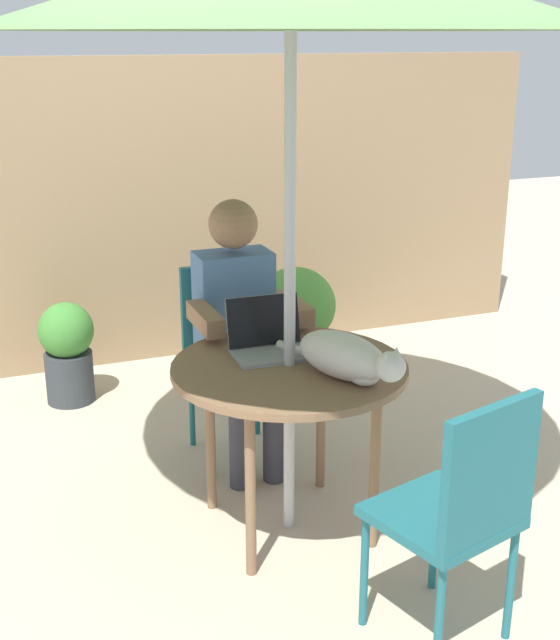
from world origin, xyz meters
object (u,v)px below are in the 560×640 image
potted_plant_by_chair (295,317)px  patio_table (289,381)px  cat (347,358)px  laptop (267,337)px  chair_empty (463,503)px  potted_plant_near_fence (68,350)px  person_seated (239,321)px  chair_occupied (229,344)px

potted_plant_by_chair → patio_table: bearing=-113.2°
patio_table → cat: 0.30m
laptop → chair_empty: bearing=-75.4°
cat → potted_plant_near_fence: cat is taller
person_seated → laptop: person_seated is taller
chair_occupied → person_seated: size_ratio=0.73×
laptop → cat: 0.41m
chair_occupied → potted_plant_by_chair: (0.62, 0.67, -0.14)m
patio_table → potted_plant_by_chair: (0.62, 1.44, -0.26)m
cat → potted_plant_near_fence: (-0.80, 1.82, -0.50)m
chair_empty → potted_plant_near_fence: size_ratio=1.60×
chair_empty → potted_plant_by_chair: (0.38, 2.30, -0.14)m
person_seated → potted_plant_by_chair: size_ratio=1.84×
chair_empty → person_seated: (-0.24, 1.47, 0.17)m
chair_occupied → person_seated: person_seated is taller
person_seated → cat: (0.15, -0.81, 0.10)m
person_seated → potted_plant_near_fence: person_seated is taller
cat → chair_occupied: bearing=98.6°
chair_occupied → chair_empty: size_ratio=1.00×
potted_plant_near_fence → patio_table: bearing=-68.0°
patio_table → potted_plant_near_fence: 1.77m
laptop → person_seated: bearing=86.1°
potted_plant_near_fence → potted_plant_by_chair: (1.27, -0.17, 0.09)m
patio_table → laptop: 0.21m
chair_empty → potted_plant_near_fence: chair_empty is taller
patio_table → chair_occupied: chair_occupied is taller
chair_occupied → chair_empty: same height
person_seated → potted_plant_by_chair: 1.08m
potted_plant_by_chair → person_seated: bearing=-126.5°
patio_table → potted_plant_near_fence: size_ratio=1.63×
patio_table → chair_empty: chair_empty is taller
patio_table → chair_empty: (0.24, -0.86, -0.11)m
laptop → potted_plant_near_fence: (-0.62, 1.45, -0.48)m
laptop → cat: laptop is taller
potted_plant_near_fence → chair_occupied: bearing=-52.4°
patio_table → laptop: (-0.03, 0.16, 0.13)m
person_seated → cat: bearing=-79.8°
cat → potted_plant_by_chair: 1.76m
chair_empty → potted_plant_near_fence: bearing=109.8°
chair_occupied → chair_empty: 1.65m
chair_empty → laptop: laptop is taller
person_seated → laptop: 0.45m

